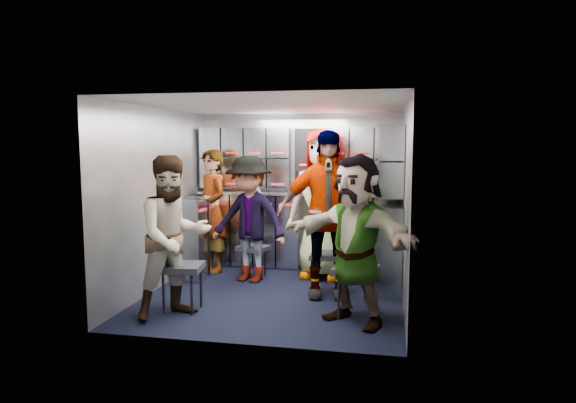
% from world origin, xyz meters
% --- Properties ---
extents(floor, '(3.00, 3.00, 0.00)m').
position_xyz_m(floor, '(0.00, 0.00, 0.00)').
color(floor, black).
rests_on(floor, ground).
extents(wall_back, '(2.80, 0.04, 2.10)m').
position_xyz_m(wall_back, '(0.00, 1.50, 1.05)').
color(wall_back, gray).
rests_on(wall_back, ground).
extents(wall_left, '(0.04, 3.00, 2.10)m').
position_xyz_m(wall_left, '(-1.40, 0.00, 1.05)').
color(wall_left, gray).
rests_on(wall_left, ground).
extents(wall_right, '(0.04, 3.00, 2.10)m').
position_xyz_m(wall_right, '(1.40, 0.00, 1.05)').
color(wall_right, gray).
rests_on(wall_right, ground).
extents(ceiling, '(2.80, 3.00, 0.02)m').
position_xyz_m(ceiling, '(0.00, 0.00, 2.10)').
color(ceiling, silver).
rests_on(ceiling, wall_back).
extents(cart_bank_back, '(2.68, 0.38, 0.99)m').
position_xyz_m(cart_bank_back, '(0.00, 1.29, 0.49)').
color(cart_bank_back, gray).
rests_on(cart_bank_back, ground).
extents(cart_bank_left, '(0.38, 0.76, 0.99)m').
position_xyz_m(cart_bank_left, '(-1.19, 0.56, 0.49)').
color(cart_bank_left, gray).
rests_on(cart_bank_left, ground).
extents(counter, '(2.68, 0.42, 0.03)m').
position_xyz_m(counter, '(0.00, 1.29, 1.01)').
color(counter, silver).
rests_on(counter, cart_bank_back).
extents(locker_bank_back, '(2.68, 0.28, 0.82)m').
position_xyz_m(locker_bank_back, '(0.00, 1.35, 1.49)').
color(locker_bank_back, gray).
rests_on(locker_bank_back, wall_back).
extents(locker_bank_right, '(0.28, 1.00, 0.82)m').
position_xyz_m(locker_bank_right, '(1.25, 0.70, 1.49)').
color(locker_bank_right, gray).
rests_on(locker_bank_right, wall_right).
extents(right_cabinet, '(0.28, 1.20, 1.00)m').
position_xyz_m(right_cabinet, '(1.25, 0.60, 0.50)').
color(right_cabinet, gray).
rests_on(right_cabinet, ground).
extents(coffee_niche, '(0.46, 0.16, 0.84)m').
position_xyz_m(coffee_niche, '(0.18, 1.41, 1.47)').
color(coffee_niche, black).
rests_on(coffee_niche, wall_back).
extents(red_latch_strip, '(2.60, 0.02, 0.03)m').
position_xyz_m(red_latch_strip, '(0.00, 1.09, 0.88)').
color(red_latch_strip, red).
rests_on(red_latch_strip, cart_bank_back).
extents(jump_seat_near_left, '(0.45, 0.43, 0.48)m').
position_xyz_m(jump_seat_near_left, '(-0.80, -0.76, 0.42)').
color(jump_seat_near_left, black).
rests_on(jump_seat_near_left, ground).
extents(jump_seat_mid_left, '(0.43, 0.42, 0.40)m').
position_xyz_m(jump_seat_mid_left, '(-0.44, 0.64, 0.36)').
color(jump_seat_mid_left, black).
rests_on(jump_seat_mid_left, ground).
extents(jump_seat_center, '(0.44, 0.42, 0.46)m').
position_xyz_m(jump_seat_center, '(0.43, 1.00, 0.41)').
color(jump_seat_center, black).
rests_on(jump_seat_center, ground).
extents(jump_seat_mid_right, '(0.38, 0.36, 0.45)m').
position_xyz_m(jump_seat_mid_right, '(0.56, 0.20, 0.40)').
color(jump_seat_mid_right, black).
rests_on(jump_seat_mid_right, ground).
extents(jump_seat_near_right, '(0.47, 0.45, 0.50)m').
position_xyz_m(jump_seat_near_right, '(0.93, -0.60, 0.44)').
color(jump_seat_near_right, black).
rests_on(jump_seat_near_right, ground).
extents(attendant_standing, '(0.69, 0.69, 1.61)m').
position_xyz_m(attendant_standing, '(-1.05, 0.84, 0.81)').
color(attendant_standing, black).
rests_on(attendant_standing, ground).
extents(attendant_arc_a, '(0.96, 0.97, 1.58)m').
position_xyz_m(attendant_arc_a, '(-0.80, -0.94, 0.79)').
color(attendant_arc_a, black).
rests_on(attendant_arc_a, ground).
extents(attendant_arc_b, '(1.11, 0.81, 1.54)m').
position_xyz_m(attendant_arc_b, '(-0.44, 0.46, 0.77)').
color(attendant_arc_b, black).
rests_on(attendant_arc_b, ground).
extents(attendant_arc_c, '(1.01, 0.75, 1.87)m').
position_xyz_m(attendant_arc_c, '(0.43, 0.82, 0.94)').
color(attendant_arc_c, black).
rests_on(attendant_arc_c, ground).
extents(attendant_arc_d, '(1.13, 0.60, 1.84)m').
position_xyz_m(attendant_arc_d, '(0.56, 0.02, 0.92)').
color(attendant_arc_d, black).
rests_on(attendant_arc_d, ground).
extents(attendant_arc_e, '(1.51, 1.19, 1.60)m').
position_xyz_m(attendant_arc_e, '(0.93, -0.78, 0.80)').
color(attendant_arc_e, black).
rests_on(attendant_arc_e, ground).
extents(bottle_left, '(0.06, 0.06, 0.22)m').
position_xyz_m(bottle_left, '(-0.52, 1.24, 1.14)').
color(bottle_left, white).
rests_on(bottle_left, counter).
extents(bottle_mid, '(0.07, 0.07, 0.26)m').
position_xyz_m(bottle_mid, '(-0.53, 1.24, 1.16)').
color(bottle_mid, white).
rests_on(bottle_mid, counter).
extents(bottle_right, '(0.06, 0.06, 0.27)m').
position_xyz_m(bottle_right, '(0.16, 1.24, 1.17)').
color(bottle_right, white).
rests_on(bottle_right, counter).
extents(cup_left, '(0.08, 0.08, 0.10)m').
position_xyz_m(cup_left, '(-1.15, 1.23, 1.08)').
color(cup_left, beige).
rests_on(cup_left, counter).
extents(cup_right, '(0.07, 0.07, 0.09)m').
position_xyz_m(cup_right, '(0.61, 1.23, 1.08)').
color(cup_right, beige).
rests_on(cup_right, counter).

